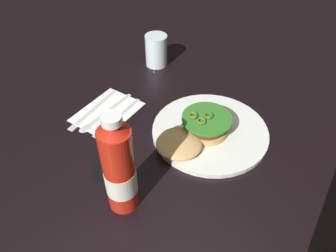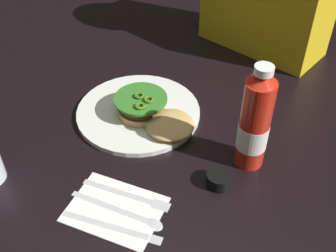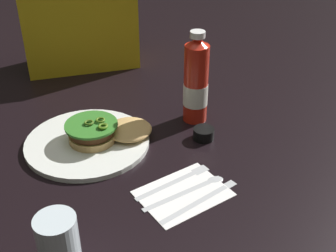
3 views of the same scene
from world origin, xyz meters
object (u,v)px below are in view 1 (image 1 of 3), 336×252
(condiment_cup, at_px, (105,168))
(ketchup_bottle, at_px, (119,170))
(dinner_plate, at_px, (210,131))
(fork_utensil, at_px, (114,120))
(burger_sandwich, at_px, (196,131))
(water_glass, at_px, (156,50))
(spoon_utensil, at_px, (100,117))
(napkin, at_px, (107,112))
(butter_knife, at_px, (91,111))

(condiment_cup, bearing_deg, ketchup_bottle, 84.48)
(dinner_plate, relative_size, fork_utensil, 1.64)
(burger_sandwich, relative_size, water_glass, 2.03)
(ketchup_bottle, relative_size, spoon_utensil, 1.25)
(napkin, distance_m, butter_knife, 0.05)
(fork_utensil, bearing_deg, burger_sandwich, 123.70)
(butter_knife, xyz_separation_m, spoon_utensil, (-0.01, 0.04, -0.00))
(burger_sandwich, bearing_deg, fork_utensil, -56.30)
(napkin, bearing_deg, fork_utensil, 83.68)
(dinner_plate, xyz_separation_m, water_glass, (-0.09, -0.35, 0.05))
(napkin, distance_m, fork_utensil, 0.04)
(dinner_plate, distance_m, water_glass, 0.37)
(ketchup_bottle, distance_m, butter_knife, 0.33)
(spoon_utensil, bearing_deg, dinner_plate, 130.85)
(dinner_plate, height_order, fork_utensil, dinner_plate)
(condiment_cup, xyz_separation_m, fork_utensil, (-0.11, -0.14, -0.01))
(ketchup_bottle, height_order, condiment_cup, ketchup_bottle)
(burger_sandwich, xyz_separation_m, condiment_cup, (0.23, -0.05, -0.02))
(condiment_cup, height_order, butter_knife, condiment_cup)
(ketchup_bottle, bearing_deg, fork_utensil, -116.09)
(water_glass, bearing_deg, butter_knife, 16.86)
(fork_utensil, bearing_deg, spoon_utensil, -56.17)
(fork_utensil, bearing_deg, dinner_plate, 132.01)
(water_glass, xyz_separation_m, fork_utensil, (0.26, 0.16, -0.05))
(dinner_plate, relative_size, butter_knife, 1.58)
(burger_sandwich, relative_size, spoon_utensil, 1.08)
(burger_sandwich, distance_m, spoon_utensil, 0.27)
(condiment_cup, distance_m, napkin, 0.22)
(dinner_plate, xyz_separation_m, butter_knife, (0.20, -0.26, -0.00))
(burger_sandwich, xyz_separation_m, water_glass, (-0.13, -0.35, 0.02))
(burger_sandwich, height_order, napkin, burger_sandwich)
(water_glass, relative_size, napkin, 0.58)
(condiment_cup, xyz_separation_m, butter_knife, (-0.07, -0.21, -0.01))
(butter_knife, bearing_deg, dinner_plate, 127.69)
(dinner_plate, relative_size, ketchup_bottle, 1.24)
(burger_sandwich, bearing_deg, dinner_plate, 177.15)
(napkin, relative_size, spoon_utensil, 0.92)
(condiment_cup, bearing_deg, burger_sandwich, 167.90)
(butter_knife, height_order, spoon_utensil, same)
(ketchup_bottle, relative_size, fork_utensil, 1.33)
(spoon_utensil, bearing_deg, water_glass, -156.20)
(dinner_plate, bearing_deg, napkin, -54.61)
(butter_knife, bearing_deg, condiment_cup, 70.69)
(dinner_plate, distance_m, burger_sandwich, 0.05)
(water_glass, distance_m, spoon_utensil, 0.31)
(napkin, distance_m, spoon_utensil, 0.03)
(water_glass, bearing_deg, condiment_cup, 39.38)
(ketchup_bottle, xyz_separation_m, napkin, (-0.12, -0.28, -0.10))
(napkin, xyz_separation_m, fork_utensil, (0.00, 0.04, 0.00))
(water_glass, xyz_separation_m, condiment_cup, (0.37, 0.30, -0.04))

